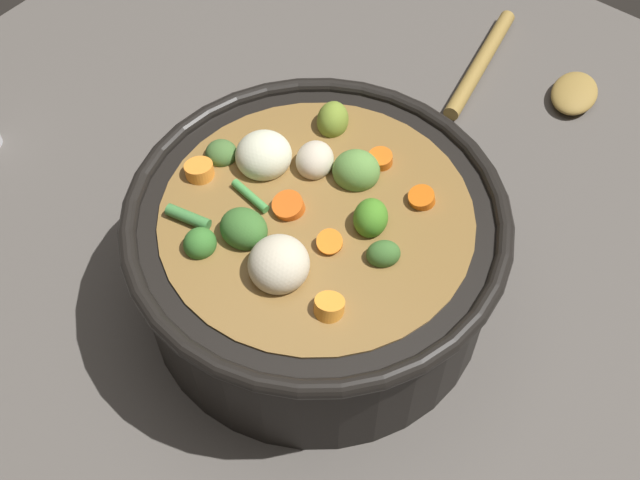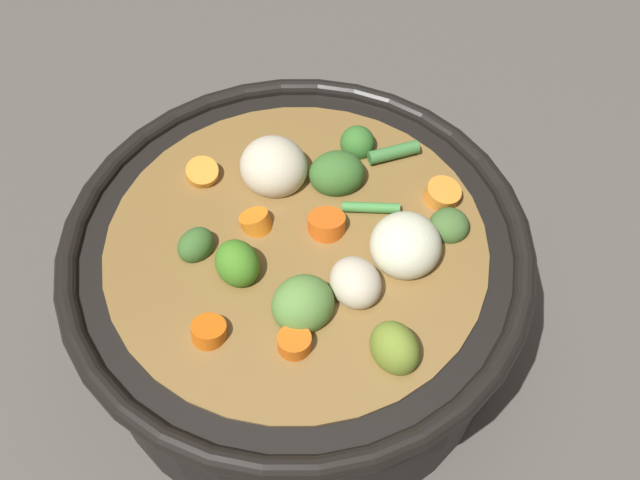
{
  "view_description": "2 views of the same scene",
  "coord_description": "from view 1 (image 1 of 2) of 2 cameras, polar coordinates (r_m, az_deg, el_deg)",
  "views": [
    {
      "loc": [
        0.24,
        -0.3,
        0.63
      ],
      "look_at": [
        0.01,
        -0.01,
        0.1
      ],
      "focal_mm": 44.57,
      "sensor_mm": 36.0,
      "label": 1
    },
    {
      "loc": [
        0.01,
        0.27,
        0.49
      ],
      "look_at": [
        -0.02,
        -0.01,
        0.1
      ],
      "focal_mm": 38.39,
      "sensor_mm": 36.0,
      "label": 2
    }
  ],
  "objects": [
    {
      "name": "cooking_pot",
      "position": [
        0.68,
        -0.28,
        -0.84
      ],
      "size": [
        0.32,
        0.32,
        0.15
      ],
      "color": "black",
      "rests_on": "ground_plane"
    },
    {
      "name": "ground_plane",
      "position": [
        0.74,
        -0.22,
        -3.77
      ],
      "size": [
        1.1,
        1.1,
        0.0
      ],
      "primitive_type": "plane",
      "color": "#514C47"
    },
    {
      "name": "wooden_spoon",
      "position": [
        0.94,
        14.9,
        11.11
      ],
      "size": [
        0.16,
        0.18,
        0.02
      ],
      "color": "olive",
      "rests_on": "ground_plane"
    }
  ]
}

